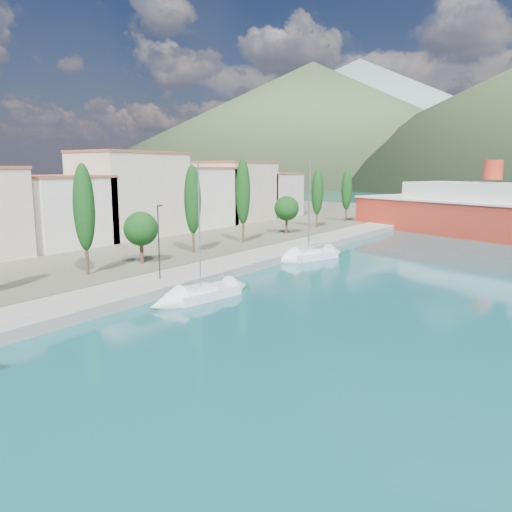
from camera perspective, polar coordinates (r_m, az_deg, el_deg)
The scene contains 8 objects.
ground at distance 137.14m, azimuth 25.89°, elevation 4.88°, with size 1400.00×1400.00×0.00m, color #14555B.
quay at distance 51.33m, azimuth -0.77°, elevation -0.52°, with size 5.00×88.00×0.80m, color gray.
land_strip at distance 84.90m, azimuth -18.19°, elevation 3.11°, with size 70.00×148.00×0.70m, color #565644.
town_buildings at distance 73.80m, azimuth -10.66°, elevation 6.54°, with size 9.20×69.20×11.30m.
tree_row at distance 59.06m, azimuth -3.17°, elevation 6.02°, with size 3.46×65.80×10.29m.
lamp_posts at distance 42.35m, azimuth -9.32°, elevation 2.16°, with size 0.15×46.16×6.06m.
sailboat_near at distance 37.10m, azimuth -8.14°, elevation -4.86°, with size 3.52×8.07×11.21m.
sailboat_mid at distance 53.59m, azimuth 4.77°, elevation -0.19°, with size 5.06×8.35×11.70m.
Camera 1 is at (19.97, -15.33, 9.72)m, focal length 35.00 mm.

